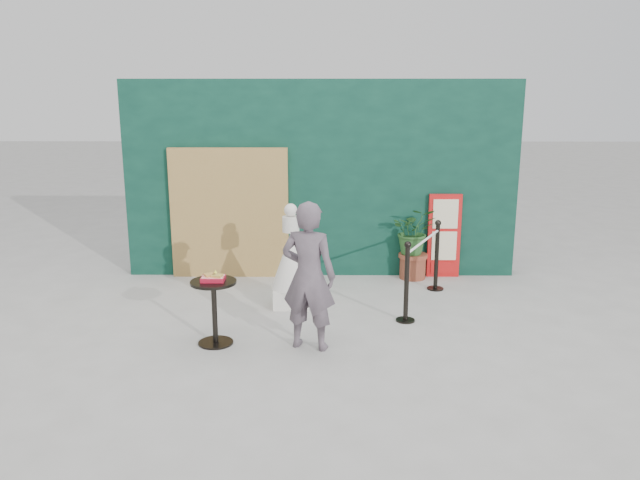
# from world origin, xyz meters

# --- Properties ---
(ground) EXTENTS (60.00, 60.00, 0.00)m
(ground) POSITION_xyz_m (0.00, 0.00, 0.00)
(ground) COLOR #ADAAA5
(ground) RESTS_ON ground
(back_wall) EXTENTS (6.00, 0.30, 3.00)m
(back_wall) POSITION_xyz_m (0.00, 3.15, 1.50)
(back_wall) COLOR #0A2E24
(back_wall) RESTS_ON ground
(bamboo_fence) EXTENTS (1.80, 0.08, 2.00)m
(bamboo_fence) POSITION_xyz_m (-1.40, 2.94, 1.00)
(bamboo_fence) COLOR tan
(bamboo_fence) RESTS_ON ground
(woman) EXTENTS (0.70, 0.55, 1.68)m
(woman) POSITION_xyz_m (-0.12, 0.17, 0.84)
(woman) COLOR #61535E
(woman) RESTS_ON ground
(menu_board) EXTENTS (0.50, 0.07, 1.30)m
(menu_board) POSITION_xyz_m (1.90, 2.95, 0.65)
(menu_board) COLOR red
(menu_board) RESTS_ON ground
(statue) EXTENTS (0.55, 0.55, 1.40)m
(statue) POSITION_xyz_m (-0.39, 1.56, 0.57)
(statue) COLOR silver
(statue) RESTS_ON ground
(cafe_table) EXTENTS (0.52, 0.52, 0.75)m
(cafe_table) POSITION_xyz_m (-1.19, 0.26, 0.50)
(cafe_table) COLOR black
(cafe_table) RESTS_ON ground
(food_basket) EXTENTS (0.26, 0.19, 0.11)m
(food_basket) POSITION_xyz_m (-1.19, 0.26, 0.79)
(food_basket) COLOR #B4132B
(food_basket) RESTS_ON cafe_table
(planter) EXTENTS (0.66, 0.57, 1.12)m
(planter) POSITION_xyz_m (1.42, 2.86, 0.65)
(planter) COLOR brown
(planter) RESTS_ON ground
(stanchion_barrier) EXTENTS (0.84, 1.54, 1.03)m
(stanchion_barrier) POSITION_xyz_m (1.38, 1.65, 0.49)
(stanchion_barrier) COLOR black
(stanchion_barrier) RESTS_ON ground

